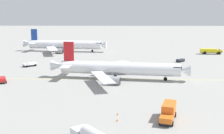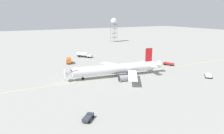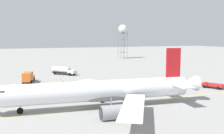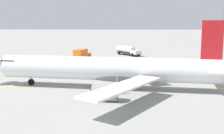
# 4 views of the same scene
# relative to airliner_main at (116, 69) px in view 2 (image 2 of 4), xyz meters

# --- Properties ---
(ground_plane) EXTENTS (600.00, 600.00, 0.00)m
(ground_plane) POSITION_rel_airliner_main_xyz_m (-1.84, 0.46, -3.07)
(ground_plane) COLOR gray
(airliner_main) EXTENTS (42.29, 33.85, 11.19)m
(airliner_main) POSITION_rel_airliner_main_xyz_m (0.00, 0.00, 0.00)
(airliner_main) COLOR white
(airliner_main) RESTS_ON ground_plane
(baggage_truck_truck) EXTENTS (4.03, 4.06, 1.22)m
(baggage_truck_truck) POSITION_rel_airliner_main_xyz_m (25.37, 30.20, -2.36)
(baggage_truck_truck) COLOR #232326
(baggage_truck_truck) RESTS_ON ground_plane
(catering_truck_truck) EXTENTS (4.36, 7.81, 3.10)m
(catering_truck_truck) POSITION_rel_airliner_main_xyz_m (9.52, -33.53, -1.42)
(catering_truck_truck) COLOR #232326
(catering_truck_truck) RESTS_ON ground_plane
(fuel_tanker_truck) EXTENTS (7.98, 9.04, 2.87)m
(fuel_tanker_truck) POSITION_rel_airliner_main_xyz_m (-3.74, -45.35, -1.49)
(fuel_tanker_truck) COLOR #232326
(fuel_tanker_truck) RESTS_ON ground_plane
(ops_pickup_truck) EXTENTS (4.02, 5.68, 1.41)m
(ops_pickup_truck) POSITION_rel_airliner_main_xyz_m (-33.71, -4.72, -2.26)
(ops_pickup_truck) COLOR #232326
(ops_pickup_truck) RESTS_ON ground_plane
(pushback_tug_truck) EXTENTS (5.27, 5.12, 1.30)m
(pushback_tug_truck) POSITION_rel_airliner_main_xyz_m (-32.60, 19.69, -2.26)
(pushback_tug_truck) COLOR #232326
(pushback_tug_truck) RESTS_ON ground_plane
(radar_tower) EXTENTS (5.43, 5.43, 21.99)m
(radar_tower) POSITION_rel_airliner_main_xyz_m (-57.14, -103.29, 15.20)
(radar_tower) COLOR slate
(radar_tower) RESTS_ON ground_plane
(taxiway_centreline) EXTENTS (162.68, 1.78, 0.01)m
(taxiway_centreline) POSITION_rel_airliner_main_xyz_m (-4.35, -0.62, -3.07)
(taxiway_centreline) COLOR yellow
(taxiway_centreline) RESTS_ON ground_plane
(safety_cone_near) EXTENTS (0.36, 0.36, 0.55)m
(safety_cone_near) POSITION_rel_airliner_main_xyz_m (-0.19, -31.23, -2.80)
(safety_cone_near) COLOR orange
(safety_cone_near) RESTS_ON ground_plane
(safety_cone_mid) EXTENTS (0.36, 0.36, 0.55)m
(safety_cone_mid) POSITION_rel_airliner_main_xyz_m (-0.26, -34.55, -2.80)
(safety_cone_mid) COLOR orange
(safety_cone_mid) RESTS_ON ground_plane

